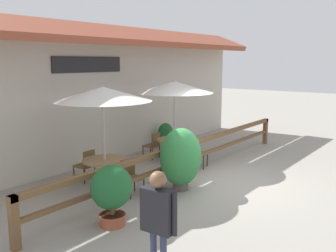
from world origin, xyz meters
The scene contains 15 objects.
ground_plane centered at (0.00, 0.00, 0.00)m, with size 60.00×60.00×0.00m, color gray.
building_facade centered at (0.00, 4.10, 2.17)m, with size 14.28×1.49×4.23m.
patio_railing centered at (0.00, 1.05, 0.70)m, with size 10.40×0.14×0.95m.
patio_umbrella_near centered at (-2.09, 2.13, 2.33)m, with size 2.34×2.34×2.54m.
dining_table_near centered at (-2.09, 2.13, 0.59)m, with size 1.10×1.10×0.74m.
chair_near_streetside centered at (-2.03, 1.33, 0.46)m, with size 0.50×0.50×0.84m.
chair_near_wallside centered at (-2.02, 2.93, 0.46)m, with size 0.45×0.45×0.84m.
patio_umbrella_middle centered at (0.86, 2.19, 2.33)m, with size 2.34×2.34×2.54m.
dining_table_middle centered at (0.86, 2.19, 0.59)m, with size 1.10×1.10×0.74m.
chair_middle_streetside centered at (0.87, 1.36, 0.46)m, with size 0.51×0.51×0.84m.
chair_middle_wallside centered at (0.82, 3.02, 0.46)m, with size 0.43×0.43×0.84m.
potted_plant_tall_tropical centered at (-1.05, 0.60, 0.80)m, with size 1.08×0.97×1.52m.
potted_plant_corner_fern centered at (-3.48, 0.46, 0.69)m, with size 0.83×0.74×1.19m.
potted_plant_small_flowering centered at (2.17, 3.55, 0.53)m, with size 0.57×0.51×0.93m.
pedestrian centered at (-4.53, -1.51, 1.08)m, with size 0.23×0.59×1.68m.
Camera 1 is at (-8.18, -4.46, 3.10)m, focal length 40.00 mm.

